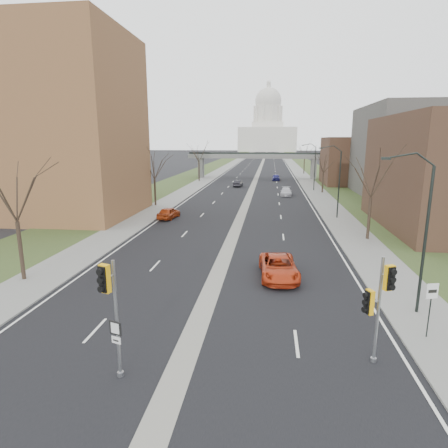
% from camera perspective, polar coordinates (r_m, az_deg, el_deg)
% --- Properties ---
extents(ground, '(700.00, 700.00, 0.00)m').
position_cam_1_polar(ground, '(17.47, -6.23, -19.93)').
color(ground, black).
rests_on(ground, ground).
extents(road_surface, '(20.00, 600.00, 0.01)m').
position_cam_1_polar(road_surface, '(164.60, 5.89, 9.31)').
color(road_surface, black).
rests_on(road_surface, ground).
extents(median_strip, '(1.20, 600.00, 0.02)m').
position_cam_1_polar(median_strip, '(164.60, 5.89, 9.31)').
color(median_strip, gray).
rests_on(median_strip, ground).
extents(sidewalk_right, '(4.00, 600.00, 0.12)m').
position_cam_1_polar(sidewalk_right, '(164.77, 10.12, 9.21)').
color(sidewalk_right, gray).
rests_on(sidewalk_right, ground).
extents(sidewalk_left, '(4.00, 600.00, 0.12)m').
position_cam_1_polar(sidewalk_left, '(165.29, 1.67, 9.41)').
color(sidewalk_left, gray).
rests_on(sidewalk_left, ground).
extents(grass_verge_right, '(8.00, 600.00, 0.10)m').
position_cam_1_polar(grass_verge_right, '(165.19, 12.22, 9.12)').
color(grass_verge_right, '#2D401D').
rests_on(grass_verge_right, ground).
extents(grass_verge_left, '(8.00, 600.00, 0.10)m').
position_cam_1_polar(grass_verge_left, '(165.97, -0.42, 9.42)').
color(grass_verge_left, '#2D401D').
rests_on(grass_verge_left, ground).
extents(apartment_building, '(25.00, 16.00, 22.00)m').
position_cam_1_polar(apartment_building, '(53.28, -27.41, 13.01)').
color(apartment_building, brown).
rests_on(apartment_building, ground).
extents(commercial_block_mid, '(18.00, 22.00, 15.00)m').
position_cam_1_polar(commercial_block_mid, '(70.68, 27.72, 9.70)').
color(commercial_block_mid, '#52504B').
rests_on(commercial_block_mid, ground).
extents(commercial_block_far, '(14.00, 14.00, 10.00)m').
position_cam_1_polar(commercial_block_far, '(86.40, 19.63, 9.02)').
color(commercial_block_far, '#463120').
rests_on(commercial_block_far, ground).
extents(pedestrian_bridge, '(34.00, 3.00, 6.45)m').
position_cam_1_polar(pedestrian_bridge, '(94.47, 4.97, 9.84)').
color(pedestrian_bridge, slate).
rests_on(pedestrian_bridge, ground).
extents(capitol, '(48.00, 42.00, 55.75)m').
position_cam_1_polar(capitol, '(334.44, 6.65, 14.14)').
color(capitol, silver).
rests_on(capitol, ground).
extents(streetlight_near, '(2.61, 0.20, 8.70)m').
position_cam_1_polar(streetlight_near, '(21.74, 27.07, 4.85)').
color(streetlight_near, black).
rests_on(streetlight_near, sidewalk_right).
extents(streetlight_mid, '(2.61, 0.20, 8.70)m').
position_cam_1_polar(streetlight_mid, '(46.95, 16.37, 9.17)').
color(streetlight_mid, black).
rests_on(streetlight_mid, sidewalk_right).
extents(streetlight_far, '(2.61, 0.20, 8.70)m').
position_cam_1_polar(streetlight_far, '(72.71, 13.14, 10.41)').
color(streetlight_far, black).
rests_on(streetlight_far, sidewalk_right).
extents(tree_left_a, '(7.20, 7.20, 9.40)m').
position_cam_1_polar(tree_left_a, '(27.91, -29.54, 5.36)').
color(tree_left_a, '#382B21').
rests_on(tree_left_a, sidewalk_left).
extents(tree_left_b, '(6.75, 6.75, 8.81)m').
position_cam_1_polar(tree_left_b, '(54.95, -10.63, 9.14)').
color(tree_left_b, '#382B21').
rests_on(tree_left_b, sidewalk_left).
extents(tree_left_c, '(7.65, 7.65, 9.99)m').
position_cam_1_polar(tree_left_c, '(87.90, -3.87, 11.09)').
color(tree_left_c, '#382B21').
rests_on(tree_left_c, sidewalk_left).
extents(tree_right_a, '(7.20, 7.20, 9.40)m').
position_cam_1_polar(tree_right_a, '(37.60, 21.77, 7.56)').
color(tree_right_a, '#382B21').
rests_on(tree_right_a, sidewalk_right).
extents(tree_right_b, '(6.30, 6.30, 8.22)m').
position_cam_1_polar(tree_right_b, '(70.02, 15.00, 9.30)').
color(tree_right_b, '#382B21').
rests_on(tree_right_b, sidewalk_right).
extents(tree_right_c, '(7.65, 7.65, 9.99)m').
position_cam_1_polar(tree_right_c, '(109.72, 12.23, 11.14)').
color(tree_right_c, '#382B21').
rests_on(tree_right_c, sidewalk_right).
extents(signal_pole_median, '(0.68, 0.83, 4.95)m').
position_cam_1_polar(signal_pole_median, '(15.16, -16.94, -10.99)').
color(signal_pole_median, gray).
rests_on(signal_pole_median, ground).
extents(signal_pole_right, '(1.08, 0.79, 4.75)m').
position_cam_1_polar(signal_pole_right, '(16.87, 22.51, -10.20)').
color(signal_pole_right, gray).
rests_on(signal_pole_right, ground).
extents(speed_limit_sign, '(0.58, 0.18, 2.74)m').
position_cam_1_polar(speed_limit_sign, '(20.49, 28.99, -10.15)').
color(speed_limit_sign, black).
rests_on(speed_limit_sign, sidewalk_right).
extents(car_left_near, '(2.26, 4.43, 1.44)m').
position_cam_1_polar(car_left_near, '(46.22, -8.42, 1.70)').
color(car_left_near, '#9B3411').
rests_on(car_left_near, ground).
extents(car_left_far, '(1.82, 4.20, 1.35)m').
position_cam_1_polar(car_left_far, '(77.80, 2.17, 6.21)').
color(car_left_far, black).
rests_on(car_left_far, ground).
extents(car_right_near, '(2.95, 5.62, 1.51)m').
position_cam_1_polar(car_right_near, '(26.50, 8.33, -6.50)').
color(car_right_near, '#B73213').
rests_on(car_right_near, ground).
extents(car_right_mid, '(2.05, 4.70, 1.34)m').
position_cam_1_polar(car_right_mid, '(66.04, 9.43, 4.89)').
color(car_right_mid, silver).
rests_on(car_right_mid, ground).
extents(car_right_far, '(1.80, 4.37, 1.48)m').
position_cam_1_polar(car_right_far, '(90.75, 7.93, 7.06)').
color(car_right_far, navy).
rests_on(car_right_far, ground).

